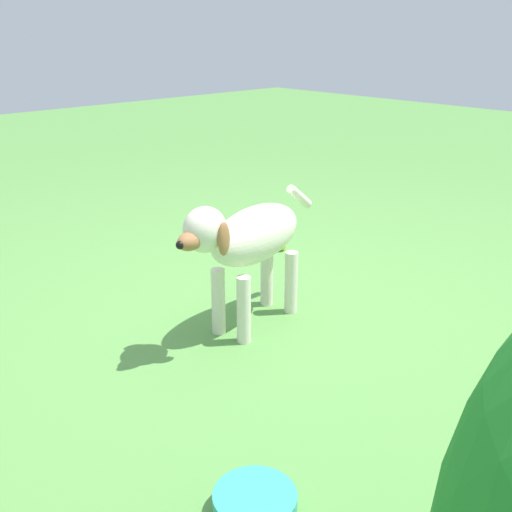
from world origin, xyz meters
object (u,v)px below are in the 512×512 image
(tennis_ball_0, at_px, (254,241))
(tennis_ball_1, at_px, (280,245))
(dog, at_px, (248,240))
(water_bowl, at_px, (255,503))

(tennis_ball_0, xyz_separation_m, tennis_ball_1, (-0.07, 0.14, 0.00))
(tennis_ball_1, bearing_deg, dog, 36.20)
(dog, relative_size, tennis_ball_0, 12.86)
(dog, xyz_separation_m, water_bowl, (0.70, 0.78, -0.35))
(dog, relative_size, tennis_ball_1, 12.86)
(water_bowl, bearing_deg, tennis_ball_0, -133.18)
(tennis_ball_0, relative_size, tennis_ball_1, 1.00)
(tennis_ball_0, height_order, tennis_ball_1, same)
(dog, relative_size, water_bowl, 3.86)
(tennis_ball_0, height_order, water_bowl, tennis_ball_0)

